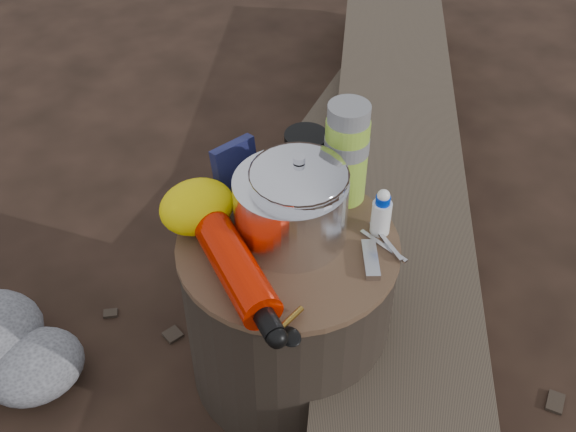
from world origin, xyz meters
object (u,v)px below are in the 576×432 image
stump (288,310)px  thermos (346,154)px  travel_mug (306,160)px  camping_pot (299,200)px  fuel_bottle (237,269)px  log_main (394,167)px

stump → thermos: thermos is taller
stump → travel_mug: (0.12, 0.14, 0.27)m
camping_pot → thermos: bearing=22.5°
camping_pot → fuel_bottle: (-0.16, -0.06, -0.05)m
log_main → camping_pot: 0.80m
thermos → travel_mug: size_ratio=1.72×
stump → log_main: 0.73m
travel_mug → fuel_bottle: bearing=-142.7°
log_main → travel_mug: travel_mug is taller
log_main → camping_pot: bearing=-109.4°
thermos → stump: bearing=-157.5°
stump → thermos: 0.37m
stump → camping_pot: camping_pot is taller
log_main → fuel_bottle: size_ratio=6.87×
thermos → log_main: bearing=40.0°
log_main → fuel_bottle: bearing=-112.5°
thermos → fuel_bottle: bearing=-158.4°
stump → thermos: bearing=22.5°
camping_pot → travel_mug: bearing=55.4°
stump → camping_pot: size_ratio=2.38×
stump → travel_mug: travel_mug is taller
fuel_bottle → thermos: thermos is taller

